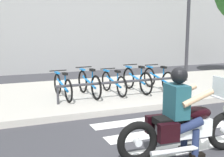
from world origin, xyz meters
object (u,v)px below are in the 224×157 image
bicycle_0 (63,86)px  bicycle_2 (114,83)px  bicycle_4 (158,79)px  bike_rack (122,83)px  bicycle_1 (89,83)px  motorcycle (184,128)px  rider (181,106)px  bicycle_3 (137,80)px  street_lamp (188,14)px

bicycle_0 → bicycle_2: size_ratio=1.02×
bicycle_4 → bike_rack: 1.59m
bicycle_1 → bicycle_2: size_ratio=1.06×
motorcycle → bicycle_4: 4.44m
bicycle_1 → bicycle_2: 0.75m
rider → bicycle_3: (1.28, 3.98, -0.32)m
rider → bicycle_3: rider is taller
rider → bike_rack: bearing=81.1°
street_lamp → bike_rack: bearing=-153.8°
bicycle_0 → bicycle_2: (1.49, 0.00, -0.01)m
motorcycle → rider: rider is taller
bike_rack → bicycle_1: bearing=143.4°
bicycle_0 → bicycle_1: bearing=-0.1°
bike_rack → bicycle_0: bearing=159.6°
bicycle_1 → street_lamp: size_ratio=0.40×
rider → bike_rack: 3.48m
rider → bicycle_1: rider is taller
motorcycle → bicycle_0: 4.12m
rider → bicycle_3: bearing=72.2°
bicycle_4 → rider: bearing=-117.0°
bicycle_2 → bicycle_0: bearing=-180.0°
bicycle_4 → bicycle_2: bearing=180.0°
bicycle_0 → street_lamp: (4.80, 1.07, 2.02)m
bicycle_0 → bicycle_1: bicycle_1 is taller
motorcycle → street_lamp: size_ratio=0.54×
rider → street_lamp: bearing=52.8°
bicycle_3 → bike_rack: 0.93m
motorcycle → street_lamp: bearing=53.4°
bicycle_1 → bicycle_4: 2.24m
street_lamp → bicycle_2: bearing=-162.0°
motorcycle → bicycle_3: bearing=73.2°
motorcycle → street_lamp: 6.63m
motorcycle → rider: size_ratio=1.55×
bicycle_0 → bicycle_3: bicycle_3 is taller
bicycle_4 → street_lamp: (1.81, 1.07, 2.02)m
bicycle_1 → bicycle_2: bicycle_1 is taller
bicycle_4 → bike_rack: bicycle_4 is taller
street_lamp → bicycle_1: bearing=-165.1°
motorcycle → rider: 0.38m
rider → bicycle_2: size_ratio=0.92×
rider → bicycle_4: size_ratio=0.89×
bicycle_3 → bicycle_1: bearing=180.0°
bicycle_1 → bicycle_3: (1.49, -0.00, 0.00)m
motorcycle → bicycle_0: size_ratio=1.40×
bike_rack → street_lamp: size_ratio=0.87×
bicycle_0 → bicycle_4: (2.98, -0.00, 0.01)m
bicycle_1 → street_lamp: 4.64m
rider → bicycle_4: (2.02, 3.98, -0.33)m
street_lamp → bicycle_4: bearing=-149.4°
bike_rack → street_lamp: (3.30, 1.63, 1.95)m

